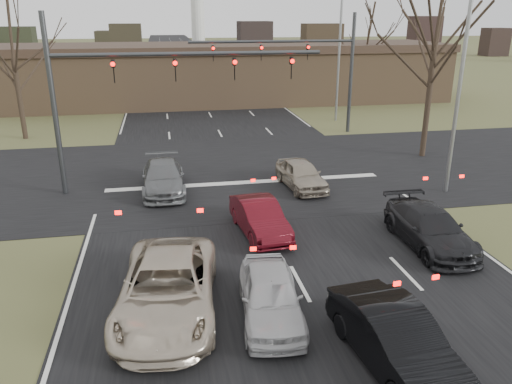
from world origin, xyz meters
TOP-DOWN VIEW (x-y plane):
  - ground at (0.00, 0.00)m, footprint 360.00×360.00m
  - road_main at (0.00, 60.00)m, footprint 14.00×300.00m
  - road_cross at (0.00, 15.00)m, footprint 200.00×14.00m
  - building at (2.00, 38.00)m, footprint 42.40×10.40m
  - mast_arm_near at (-5.23, 13.00)m, footprint 12.12×0.24m
  - mast_arm_far at (6.18, 23.00)m, footprint 11.12×0.24m
  - streetlight_right_near at (8.82, 10.00)m, footprint 2.34×0.25m
  - streetlight_right_far at (9.32, 27.00)m, footprint 2.34×0.25m
  - tree_left_far at (-13.00, 25.00)m, footprint 5.70×5.70m
  - tree_right_far at (15.00, 35.00)m, footprint 5.40×5.40m
  - car_silver_suv at (-4.00, 2.14)m, footprint 3.21×5.88m
  - car_white_sedan at (-1.27, 1.42)m, footprint 2.00×4.13m
  - car_black_hatch at (1.15, -1.08)m, footprint 2.02×4.56m
  - car_charcoal_sedan at (5.25, 4.79)m, footprint 1.97×4.72m
  - car_grey_ahead at (-4.00, 12.50)m, footprint 1.96×4.74m
  - car_red_ahead at (-0.50, 6.92)m, footprint 1.84×4.09m
  - car_silver_ahead at (2.46, 11.80)m, footprint 1.96×4.08m

SIDE VIEW (x-z plane):
  - ground at x=0.00m, z-range 0.00..0.00m
  - road_main at x=0.00m, z-range 0.00..0.02m
  - road_cross at x=0.00m, z-range 0.00..0.03m
  - car_red_ahead at x=-0.50m, z-range 0.00..1.30m
  - car_silver_ahead at x=2.46m, z-range 0.00..1.35m
  - car_white_sedan at x=-1.27m, z-range 0.00..1.36m
  - car_charcoal_sedan at x=5.25m, z-range 0.00..1.36m
  - car_grey_ahead at x=-4.00m, z-range 0.00..1.37m
  - car_black_hatch at x=1.15m, z-range 0.00..1.45m
  - car_silver_suv at x=-4.00m, z-range 0.00..1.56m
  - building at x=2.00m, z-range 0.02..5.32m
  - mast_arm_far at x=6.18m, z-range 1.02..9.02m
  - mast_arm_near at x=-5.23m, z-range 1.07..9.07m
  - streetlight_right_near at x=8.82m, z-range 0.59..10.59m
  - streetlight_right_far at x=9.32m, z-range 0.59..10.59m
  - tree_right_far at x=15.00m, z-range 2.46..11.46m
  - tree_left_far at x=-13.00m, z-range 2.59..12.09m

